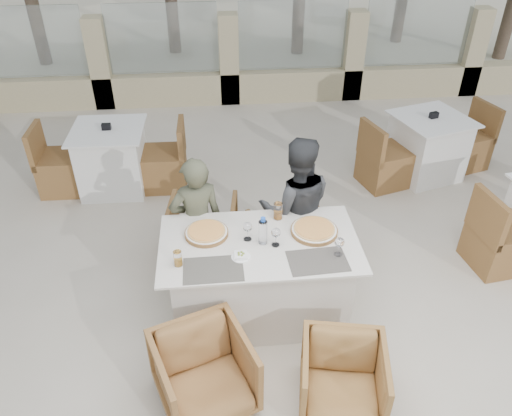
{
  "coord_description": "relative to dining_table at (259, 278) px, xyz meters",
  "views": [
    {
      "loc": [
        -0.3,
        -3.0,
        3.28
      ],
      "look_at": [
        0.02,
        0.39,
        0.9
      ],
      "focal_mm": 35.0,
      "sensor_mm": 36.0,
      "label": 1
    }
  ],
  "objects": [
    {
      "name": "ground",
      "position": [
        -0.02,
        -0.09,
        -0.39
      ],
      "size": [
        80.0,
        80.0,
        0.0
      ],
      "primitive_type": "plane",
      "color": "beige",
      "rests_on": "ground"
    },
    {
      "name": "perimeter_wall_far",
      "position": [
        -0.02,
        4.71,
        0.42
      ],
      "size": [
        10.0,
        0.34,
        1.6
      ],
      "primitive_type": null,
      "color": "tan",
      "rests_on": "ground"
    },
    {
      "name": "dining_table",
      "position": [
        0.0,
        0.0,
        0.0
      ],
      "size": [
        1.6,
        0.9,
        0.77
      ],
      "primitive_type": null,
      "color": "silver",
      "rests_on": "ground"
    },
    {
      "name": "placemat_near_left",
      "position": [
        -0.38,
        -0.29,
        0.39
      ],
      "size": [
        0.45,
        0.3,
        0.0
      ],
      "primitive_type": "cube",
      "rotation": [
        0.0,
        0.0,
        0.01
      ],
      "color": "#555149",
      "rests_on": "dining_table"
    },
    {
      "name": "placemat_near_right",
      "position": [
        0.42,
        -0.26,
        0.39
      ],
      "size": [
        0.47,
        0.32,
        0.0
      ],
      "primitive_type": "cube",
      "rotation": [
        0.0,
        0.0,
        0.05
      ],
      "color": "#534D47",
      "rests_on": "dining_table"
    },
    {
      "name": "pizza_left",
      "position": [
        -0.42,
        0.14,
        0.41
      ],
      "size": [
        0.38,
        0.38,
        0.05
      ],
      "primitive_type": "cylinder",
      "rotation": [
        0.0,
        0.0,
        -0.07
      ],
      "color": "orange",
      "rests_on": "dining_table"
    },
    {
      "name": "pizza_right",
      "position": [
        0.46,
        0.09,
        0.41
      ],
      "size": [
        0.49,
        0.49,
        0.05
      ],
      "primitive_type": "cylinder",
      "rotation": [
        0.0,
        0.0,
        0.34
      ],
      "color": "#D0621C",
      "rests_on": "dining_table"
    },
    {
      "name": "water_bottle",
      "position": [
        0.03,
        0.0,
        0.51
      ],
      "size": [
        0.09,
        0.09,
        0.24
      ],
      "primitive_type": "cylinder",
      "rotation": [
        0.0,
        0.0,
        -0.32
      ],
      "color": "#A4C6D8",
      "rests_on": "dining_table"
    },
    {
      "name": "wine_glass_centre",
      "position": [
        -0.09,
        0.05,
        0.48
      ],
      "size": [
        0.08,
        0.08,
        0.18
      ],
      "primitive_type": null,
      "rotation": [
        0.0,
        0.0,
        0.02
      ],
      "color": "white",
      "rests_on": "dining_table"
    },
    {
      "name": "wine_glass_near",
      "position": [
        0.12,
        -0.04,
        0.48
      ],
      "size": [
        0.08,
        0.08,
        0.18
      ],
      "primitive_type": null,
      "rotation": [
        0.0,
        0.0,
        0.02
      ],
      "color": "white",
      "rests_on": "dining_table"
    },
    {
      "name": "wine_glass_corner",
      "position": [
        0.59,
        -0.21,
        0.48
      ],
      "size": [
        0.09,
        0.09,
        0.18
      ],
      "primitive_type": null,
      "rotation": [
        0.0,
        0.0,
        -0.18
      ],
      "color": "white",
      "rests_on": "dining_table"
    },
    {
      "name": "beer_glass_left",
      "position": [
        -0.63,
        -0.21,
        0.45
      ],
      "size": [
        0.07,
        0.07,
        0.13
      ],
      "primitive_type": "cylinder",
      "rotation": [
        0.0,
        0.0,
        -0.05
      ],
      "color": "orange",
      "rests_on": "dining_table"
    },
    {
      "name": "beer_glass_right",
      "position": [
        0.19,
        0.32,
        0.46
      ],
      "size": [
        0.1,
        0.1,
        0.15
      ],
      "primitive_type": "cylinder",
      "rotation": [
        0.0,
        0.0,
        -0.36
      ],
      "color": "#C06F1B",
      "rests_on": "dining_table"
    },
    {
      "name": "olive_dish",
      "position": [
        -0.16,
        -0.16,
        0.41
      ],
      "size": [
        0.12,
        0.12,
        0.04
      ],
      "primitive_type": null,
      "rotation": [
        0.0,
        0.0,
        -0.06
      ],
      "color": "white",
      "rests_on": "dining_table"
    },
    {
      "name": "armchair_far_left",
      "position": [
        -0.47,
        0.81,
        -0.08
      ],
      "size": [
        0.73,
        0.74,
        0.61
      ],
      "primitive_type": "imported",
      "rotation": [
        0.0,
        0.0,
        3.02
      ],
      "color": "brown",
      "rests_on": "ground"
    },
    {
      "name": "armchair_far_right",
      "position": [
        0.36,
        0.52,
        -0.07
      ],
      "size": [
        0.85,
        0.87,
        0.62
      ],
      "primitive_type": "imported",
      "rotation": [
        0.0,
        0.0,
        3.48
      ],
      "color": "brown",
      "rests_on": "ground"
    },
    {
      "name": "armchair_near_left",
      "position": [
        -0.47,
        -0.84,
        -0.09
      ],
      "size": [
        0.82,
        0.83,
        0.6
      ],
      "primitive_type": "imported",
      "rotation": [
        0.0,
        0.0,
        0.35
      ],
      "color": "olive",
      "rests_on": "ground"
    },
    {
      "name": "armchair_near_right",
      "position": [
        0.49,
        -0.96,
        -0.11
      ],
      "size": [
        0.69,
        0.7,
        0.55
      ],
      "primitive_type": "imported",
      "rotation": [
        0.0,
        0.0,
        -0.19
      ],
      "color": "olive",
      "rests_on": "ground"
    },
    {
      "name": "diner_left",
      "position": [
        -0.51,
        0.48,
        0.26
      ],
      "size": [
        0.53,
        0.41,
        1.3
      ],
      "primitive_type": "imported",
      "rotation": [
        0.0,
        0.0,
        3.38
      ],
      "color": "#4B4D38",
      "rests_on": "ground"
    },
    {
      "name": "diner_right",
      "position": [
        0.39,
        0.55,
        0.31
      ],
      "size": [
        0.69,
        0.55,
        1.4
      ],
      "primitive_type": "imported",
      "rotation": [
        0.0,
        0.0,
        3.11
      ],
      "color": "#343639",
      "rests_on": "ground"
    },
    {
      "name": "bg_table_a",
      "position": [
        -1.53,
        2.2,
        0.0
      ],
      "size": [
        1.65,
        0.85,
        0.77
      ],
      "primitive_type": null,
      "rotation": [
        0.0,
        0.0,
        -0.02
      ],
      "color": "white",
      "rests_on": "ground"
    },
    {
      "name": "bg_table_b",
      "position": [
        2.29,
        2.15,
        0.0
      ],
      "size": [
        1.81,
        1.25,
        0.77
      ],
      "primitive_type": null,
      "rotation": [
        0.0,
        0.0,
        0.29
      ],
      "color": "white",
      "rests_on": "ground"
    }
  ]
}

